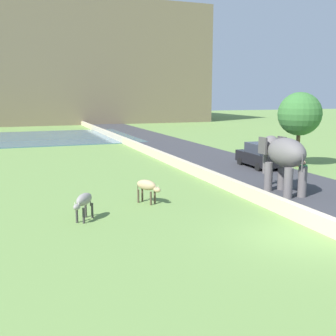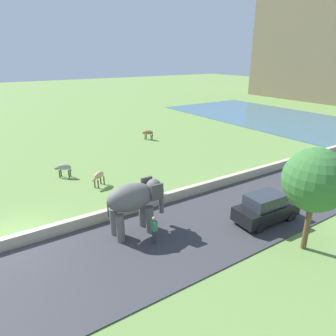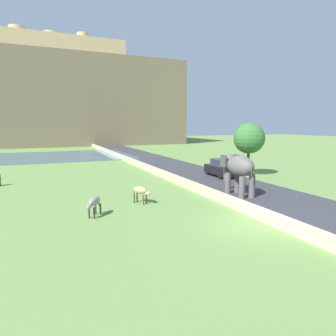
{
  "view_description": "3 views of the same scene",
  "coord_description": "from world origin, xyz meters",
  "views": [
    {
      "loc": [
        -9.52,
        -11.58,
        5.16
      ],
      "look_at": [
        -2.15,
        8.09,
        1.35
      ],
      "focal_mm": 43.25,
      "sensor_mm": 36.0,
      "label": 1
    },
    {
      "loc": [
        16.85,
        -0.85,
        9.39
      ],
      "look_at": [
        0.01,
        10.2,
        1.91
      ],
      "focal_mm": 32.7,
      "sensor_mm": 36.0,
      "label": 2
    },
    {
      "loc": [
        -9.55,
        -11.61,
        5.18
      ],
      "look_at": [
        0.12,
        11.13,
        1.51
      ],
      "focal_mm": 31.34,
      "sensor_mm": 36.0,
      "label": 3
    }
  ],
  "objects": [
    {
      "name": "cow_grey",
      "position": [
        -7.11,
        4.78,
        0.84
      ],
      "size": [
        1.09,
        1.31,
        1.15
      ],
      "color": "gray",
      "rests_on": "ground"
    },
    {
      "name": "cow_tan",
      "position": [
        -3.82,
        6.46,
        0.84
      ],
      "size": [
        1.06,
        1.34,
        1.15
      ],
      "color": "tan",
      "rests_on": "ground"
    },
    {
      "name": "person_beside_elephant",
      "position": [
        4.97,
        6.08,
        0.87
      ],
      "size": [
        0.36,
        0.22,
        1.63
      ],
      "color": "#33333D",
      "rests_on": "ground"
    },
    {
      "name": "barrier_wall",
      "position": [
        1.2,
        18.0,
        0.33
      ],
      "size": [
        0.4,
        110.0,
        0.66
      ],
      "primitive_type": "cube",
      "color": "beige",
      "rests_on": "ground"
    },
    {
      "name": "elephant",
      "position": [
        3.43,
        5.81,
        2.04
      ],
      "size": [
        1.46,
        3.47,
        2.99
      ],
      "color": "#605B5B",
      "rests_on": "ground"
    },
    {
      "name": "car_black",
      "position": [
        6.57,
        12.79,
        0.9
      ],
      "size": [
        1.95,
        4.08,
        1.8
      ],
      "color": "black",
      "rests_on": "ground"
    },
    {
      "name": "road_surface",
      "position": [
        5.0,
        20.0,
        0.03
      ],
      "size": [
        7.0,
        120.0,
        0.06
      ],
      "primitive_type": "cube",
      "color": "#38383D",
      "rests_on": "ground"
    },
    {
      "name": "cow_brown",
      "position": [
        -13.58,
        16.33,
        0.84
      ],
      "size": [
        1.34,
        1.04,
        1.15
      ],
      "color": "brown",
      "rests_on": "ground"
    },
    {
      "name": "lake",
      "position": [
        -14.0,
        39.56,
        0.04
      ],
      "size": [
        36.0,
        18.0,
        0.08
      ],
      "primitive_type": "cube",
      "color": "#426B84",
      "rests_on": "ground"
    },
    {
      "name": "tree_near",
      "position": [
        9.5,
        12.35,
        3.8
      ],
      "size": [
        3.1,
        3.1,
        5.36
      ],
      "color": "brown",
      "rests_on": "ground"
    },
    {
      "name": "ground_plane",
      "position": [
        0.0,
        0.0,
        0.0
      ],
      "size": [
        220.0,
        220.0,
        0.0
      ],
      "primitive_type": "plane",
      "color": "#6B8E47"
    }
  ]
}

